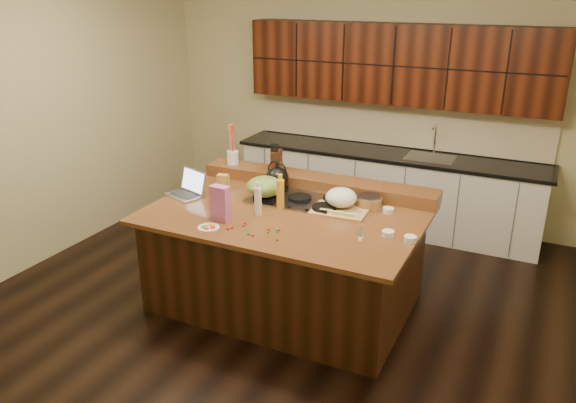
% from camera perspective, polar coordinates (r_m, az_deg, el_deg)
% --- Properties ---
extents(room, '(5.52, 5.02, 2.72)m').
position_cam_1_polar(room, '(4.82, -0.26, 3.69)').
color(room, black).
rests_on(room, ground).
extents(island, '(2.40, 1.60, 0.92)m').
position_cam_1_polar(island, '(5.16, -0.24, -5.74)').
color(island, black).
rests_on(island, ground).
extents(back_ledge, '(2.40, 0.30, 0.12)m').
position_cam_1_polar(back_ledge, '(5.54, 2.92, 1.99)').
color(back_ledge, black).
rests_on(back_ledge, island).
extents(cooktop, '(0.92, 0.52, 0.05)m').
position_cam_1_polar(cooktop, '(5.22, 1.19, 0.23)').
color(cooktop, gray).
rests_on(cooktop, island).
extents(back_counter, '(3.70, 0.66, 2.40)m').
position_cam_1_polar(back_counter, '(6.83, 10.29, 5.40)').
color(back_counter, silver).
rests_on(back_counter, ground).
extents(kettle, '(0.28, 0.28, 0.20)m').
position_cam_1_polar(kettle, '(5.40, -1.12, 2.47)').
color(kettle, black).
rests_on(kettle, cooktop).
extents(green_bowl, '(0.44, 0.44, 0.18)m').
position_cam_1_polar(green_bowl, '(5.19, -2.41, 1.54)').
color(green_bowl, olive).
rests_on(green_bowl, cooktop).
extents(laptop, '(0.41, 0.36, 0.24)m').
position_cam_1_polar(laptop, '(5.43, -10.08, 1.30)').
color(laptop, '#B7B7BC').
rests_on(laptop, island).
extents(oil_bottle, '(0.08, 0.08, 0.27)m').
position_cam_1_polar(oil_bottle, '(5.00, -0.77, 0.74)').
color(oil_bottle, orange).
rests_on(oil_bottle, island).
extents(vinegar_bottle, '(0.07, 0.07, 0.25)m').
position_cam_1_polar(vinegar_bottle, '(4.86, -3.07, 0.00)').
color(vinegar_bottle, silver).
rests_on(vinegar_bottle, island).
extents(wooden_tray, '(0.51, 0.40, 0.20)m').
position_cam_1_polar(wooden_tray, '(5.01, 5.39, 0.11)').
color(wooden_tray, tan).
rests_on(wooden_tray, island).
extents(ramekin_a, '(0.13, 0.13, 0.04)m').
position_cam_1_polar(ramekin_a, '(4.49, 12.31, -3.74)').
color(ramekin_a, white).
rests_on(ramekin_a, island).
extents(ramekin_b, '(0.11, 0.11, 0.04)m').
position_cam_1_polar(ramekin_b, '(4.55, 10.13, -3.22)').
color(ramekin_b, white).
rests_on(ramekin_b, island).
extents(ramekin_c, '(0.12, 0.12, 0.04)m').
position_cam_1_polar(ramekin_c, '(5.02, 10.16, -0.89)').
color(ramekin_c, white).
rests_on(ramekin_c, island).
extents(strainer_bowl, '(0.27, 0.27, 0.09)m').
position_cam_1_polar(strainer_bowl, '(5.11, 8.19, -0.08)').
color(strainer_bowl, '#996B3F').
rests_on(strainer_bowl, island).
extents(kitchen_timer, '(0.10, 0.10, 0.07)m').
position_cam_1_polar(kitchen_timer, '(4.54, 7.42, -2.96)').
color(kitchen_timer, silver).
rests_on(kitchen_timer, island).
extents(pink_bag, '(0.17, 0.10, 0.31)m').
position_cam_1_polar(pink_bag, '(4.77, -6.88, -0.19)').
color(pink_bag, '#B85697').
rests_on(pink_bag, island).
extents(candy_plate, '(0.19, 0.19, 0.01)m').
position_cam_1_polar(candy_plate, '(4.68, -8.07, -2.64)').
color(candy_plate, white).
rests_on(candy_plate, island).
extents(package_box, '(0.12, 0.10, 0.15)m').
position_cam_1_polar(package_box, '(5.53, -6.63, 1.99)').
color(package_box, '#C99047').
rests_on(package_box, island).
extents(utensil_crock, '(0.15, 0.15, 0.14)m').
position_cam_1_polar(utensil_crock, '(5.92, -5.64, 4.48)').
color(utensil_crock, white).
rests_on(utensil_crock, back_ledge).
extents(knife_block, '(0.16, 0.19, 0.21)m').
position_cam_1_polar(knife_block, '(5.67, -1.17, 4.19)').
color(knife_block, black).
rests_on(knife_block, back_ledge).
extents(gumdrop_0, '(0.02, 0.02, 0.02)m').
position_cam_1_polar(gumdrop_0, '(4.63, -6.13, -2.77)').
color(gumdrop_0, red).
rests_on(gumdrop_0, island).
extents(gumdrop_1, '(0.02, 0.02, 0.02)m').
position_cam_1_polar(gumdrop_1, '(4.60, -1.13, -2.79)').
color(gumdrop_1, '#198C26').
rests_on(gumdrop_1, island).
extents(gumdrop_2, '(0.02, 0.02, 0.02)m').
position_cam_1_polar(gumdrop_2, '(4.58, -0.93, -2.90)').
color(gumdrop_2, red).
rests_on(gumdrop_2, island).
extents(gumdrop_3, '(0.02, 0.02, 0.02)m').
position_cam_1_polar(gumdrop_3, '(4.59, -1.07, -2.87)').
color(gumdrop_3, '#198C26').
rests_on(gumdrop_3, island).
extents(gumdrop_4, '(0.02, 0.02, 0.02)m').
position_cam_1_polar(gumdrop_4, '(4.64, -5.69, -2.67)').
color(gumdrop_4, red).
rests_on(gumdrop_4, island).
extents(gumdrop_5, '(0.02, 0.02, 0.02)m').
position_cam_1_polar(gumdrop_5, '(4.55, -2.06, -3.11)').
color(gumdrop_5, '#198C26').
rests_on(gumdrop_5, island).
extents(gumdrop_6, '(0.02, 0.02, 0.02)m').
position_cam_1_polar(gumdrop_6, '(4.68, -4.52, -2.45)').
color(gumdrop_6, red).
rests_on(gumdrop_6, island).
extents(gumdrop_7, '(0.02, 0.02, 0.02)m').
position_cam_1_polar(gumdrop_7, '(4.55, -1.14, -3.09)').
color(gumdrop_7, '#198C26').
rests_on(gumdrop_7, island).
extents(gumdrop_8, '(0.02, 0.02, 0.02)m').
position_cam_1_polar(gumdrop_8, '(4.59, -1.99, -2.87)').
color(gumdrop_8, red).
rests_on(gumdrop_8, island).
extents(gumdrop_9, '(0.02, 0.02, 0.02)m').
position_cam_1_polar(gumdrop_9, '(4.52, -4.04, -3.30)').
color(gumdrop_9, '#198C26').
rests_on(gumdrop_9, island).
extents(gumdrop_10, '(0.02, 0.02, 0.02)m').
position_cam_1_polar(gumdrop_10, '(4.72, -4.38, -2.22)').
color(gumdrop_10, red).
rests_on(gumdrop_10, island).
extents(gumdrop_11, '(0.02, 0.02, 0.02)m').
position_cam_1_polar(gumdrop_11, '(4.41, -1.10, -3.90)').
color(gumdrop_11, '#198C26').
rests_on(gumdrop_11, island).
extents(gumdrop_12, '(0.02, 0.02, 0.02)m').
position_cam_1_polar(gumdrop_12, '(4.49, -3.57, -3.44)').
color(gumdrop_12, red).
rests_on(gumdrop_12, island).
extents(gumdrop_13, '(0.02, 0.02, 0.02)m').
position_cam_1_polar(gumdrop_13, '(4.58, -1.17, -2.89)').
color(gumdrop_13, '#198C26').
rests_on(gumdrop_13, island).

